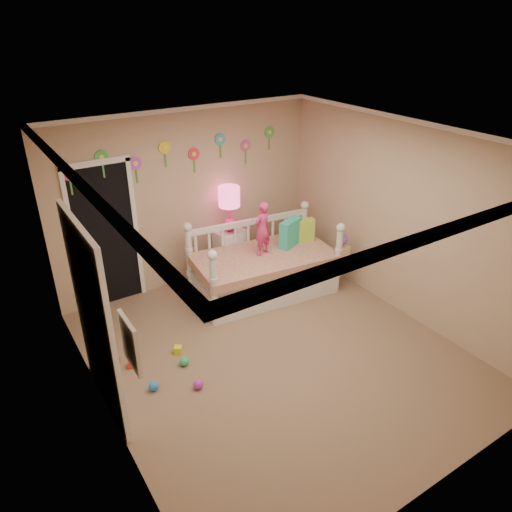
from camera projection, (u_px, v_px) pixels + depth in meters
floor at (276, 353)px, 5.85m from camera, size 4.00×4.50×0.01m
ceiling at (281, 141)px, 4.66m from camera, size 4.00×4.50×0.01m
back_wall at (188, 199)px, 6.94m from camera, size 4.00×0.01×2.60m
left_wall at (95, 315)px, 4.29m from camera, size 0.01×4.50×2.60m
right_wall at (404, 220)px, 6.22m from camera, size 0.01×4.50×2.60m
crown_molding at (281, 144)px, 4.67m from camera, size 4.00×4.50×0.06m
daybed at (264, 258)px, 6.90m from camera, size 2.15×1.33×1.10m
pillow_turquoise at (290, 233)px, 7.04m from camera, size 0.43×0.29×0.41m
pillow_lime at (302, 230)px, 7.19m from camera, size 0.39×0.24×0.35m
child at (262, 229)px, 6.71m from camera, size 0.33×0.26×0.79m
nightstand at (231, 253)px, 7.46m from camera, size 0.49×0.40×0.74m
table_lamp at (229, 202)px, 7.08m from camera, size 0.32×0.32×0.70m
closet_doorway at (106, 235)px, 6.44m from camera, size 0.90×0.04×2.07m
flower_decals at (180, 156)px, 6.59m from camera, size 3.40×0.02×0.50m
mirror_closet at (94, 320)px, 4.65m from camera, size 0.07×1.30×2.10m
wall_picture at (130, 344)px, 3.52m from camera, size 0.05×0.34×0.42m
hanging_bag at (342, 249)px, 6.88m from camera, size 0.20×0.16×0.36m
toy_scatter at (165, 377)px, 5.39m from camera, size 0.91×1.36×0.11m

